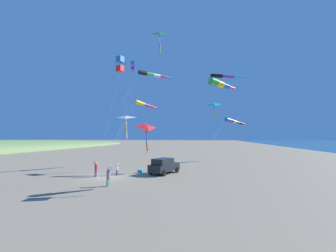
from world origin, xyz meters
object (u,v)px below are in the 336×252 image
object	(u,v)px
kite_delta_blue_topmost	(159,34)
kite_delta_red_high_left	(147,127)
kite_delta_purple_drifting	(126,118)
kite_windsock_yellow_midlevel	(233,121)
kite_box_white_trailing	(133,66)
person_child_green_jacket	(96,168)
parked_car	(164,166)
kite_windsock_checkered_midright	(223,76)
person_adult_flyer	(108,176)
person_child_grey_jacket	(117,169)
kite_box_magenta_far_left	(120,64)
kite_windsock_orange_high_right	(219,84)
kite_delta_small_distant	(214,105)
kite_windsock_teal_far_right	(143,104)
kite_windsock_green_low_center	(152,75)
cooler_box	(140,171)

from	to	relation	value
kite_delta_blue_topmost	kite_delta_red_high_left	size ratio (longest dim) A/B	1.93
kite_delta_purple_drifting	kite_windsock_yellow_midlevel	bearing A→B (deg)	-135.04
kite_box_white_trailing	person_child_green_jacket	bearing A→B (deg)	65.00
parked_car	kite_delta_blue_topmost	bearing A→B (deg)	99.65
kite_delta_red_high_left	kite_windsock_checkered_midright	distance (m)	17.94
person_adult_flyer	person_child_grey_jacket	distance (m)	5.42
person_child_green_jacket	kite_delta_purple_drifting	xyz separation A→B (m)	(-1.43, -4.97, 6.13)
kite_delta_blue_topmost	kite_windsock_checkered_midright	bearing A→B (deg)	-113.89
person_child_grey_jacket	kite_box_magenta_far_left	xyz separation A→B (m)	(-0.35, 0.26, 12.25)
kite_delta_blue_topmost	kite_windsock_orange_high_right	distance (m)	7.84
kite_delta_small_distant	kite_delta_blue_topmost	xyz separation A→B (m)	(4.81, 12.85, 4.42)
person_adult_flyer	kite_box_magenta_far_left	world-z (taller)	kite_box_magenta_far_left
kite_box_magenta_far_left	kite_windsock_yellow_midlevel	xyz separation A→B (m)	(-14.51, -19.23, -5.53)
person_adult_flyer	kite_windsock_orange_high_right	bearing A→B (deg)	-156.04
parked_car	kite_windsock_orange_high_right	world-z (taller)	kite_windsock_orange_high_right
kite_windsock_orange_high_right	kite_delta_purple_drifting	bearing A→B (deg)	-19.93
kite_windsock_teal_far_right	kite_delta_small_distant	bearing A→B (deg)	171.23
person_adult_flyer	kite_windsock_yellow_midlevel	xyz separation A→B (m)	(-13.23, -24.14, 6.54)
person_child_grey_jacket	kite_windsock_orange_high_right	bearing A→B (deg)	176.41
kite_delta_small_distant	kite_windsock_orange_high_right	bearing A→B (deg)	93.10
kite_box_magenta_far_left	kite_windsock_green_low_center	distance (m)	8.56
cooler_box	kite_windsock_teal_far_right	world-z (taller)	kite_windsock_teal_far_right
kite_box_magenta_far_left	kite_windsock_green_low_center	world-z (taller)	kite_windsock_green_low_center
kite_box_magenta_far_left	person_adult_flyer	bearing A→B (deg)	104.55
kite_windsock_teal_far_right	kite_windsock_green_low_center	xyz separation A→B (m)	(-1.74, 1.13, 4.40)
person_child_grey_jacket	kite_windsock_checkered_midright	world-z (taller)	kite_windsock_checkered_midright
person_child_grey_jacket	kite_windsock_yellow_midlevel	bearing A→B (deg)	-128.08
kite_box_white_trailing	kite_windsock_checkered_midright	world-z (taller)	kite_box_white_trailing
person_adult_flyer	person_child_green_jacket	size ratio (longest dim) A/B	1.00
parked_car	kite_box_magenta_far_left	size ratio (longest dim) A/B	0.34
parked_car	kite_windsock_teal_far_right	xyz separation A→B (m)	(5.05, -6.97, 8.82)
parked_car	kite_windsock_teal_far_right	world-z (taller)	kite_windsock_teal_far_right
person_child_green_jacket	kite_windsock_teal_far_right	distance (m)	13.89
kite_delta_purple_drifting	kite_windsock_green_low_center	distance (m)	8.67
person_child_grey_jacket	kite_windsock_teal_far_right	bearing A→B (deg)	-90.18
person_child_green_jacket	kite_windsock_orange_high_right	world-z (taller)	kite_windsock_orange_high_right
cooler_box	kite_windsock_yellow_midlevel	bearing A→B (deg)	-127.35
kite_delta_blue_topmost	kite_windsock_orange_high_right	bearing A→B (deg)	-138.70
kite_delta_small_distant	parked_car	bearing A→B (deg)	40.73
person_child_grey_jacket	kite_delta_small_distant	distance (m)	15.82
person_child_grey_jacket	kite_windsock_orange_high_right	world-z (taller)	kite_windsock_orange_high_right
person_child_green_jacket	kite_delta_small_distant	size ratio (longest dim) A/B	0.14
cooler_box	person_child_green_jacket	size ratio (longest dim) A/B	0.36
kite_box_white_trailing	kite_windsock_orange_high_right	bearing A→B (deg)	158.74
parked_car	kite_box_magenta_far_left	xyz separation A→B (m)	(4.72, 2.52, 12.05)
parked_car	kite_windsock_checkered_midright	bearing A→B (deg)	-140.13
kite_windsock_orange_high_right	cooler_box	bearing A→B (deg)	-17.06
kite_delta_blue_topmost	kite_windsock_green_low_center	bearing A→B (deg)	-71.11
kite_windsock_yellow_midlevel	person_child_green_jacket	bearing A→B (deg)	50.42
cooler_box	person_child_grey_jacket	distance (m)	3.07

